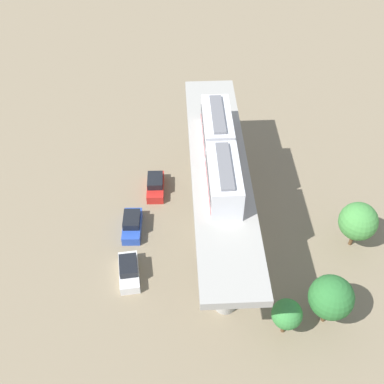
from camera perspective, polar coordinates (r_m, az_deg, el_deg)
The scene contains 9 objects.
ground_plane at distance 50.26m, azimuth 2.87°, elevation -4.18°, with size 120.00×120.00×0.00m, color #84755B.
viaduct at distance 45.63m, azimuth 3.16°, elevation 0.91°, with size 5.20×28.00×8.45m.
train at distance 43.33m, azimuth 3.31°, elevation 4.65°, with size 2.64×13.55×3.24m.
parked_car_white at distance 46.42m, azimuth -7.38°, elevation -9.09°, with size 2.19×4.35×1.76m.
parked_car_blue at distance 49.87m, azimuth -7.01°, elevation -3.78°, with size 1.95×4.26×1.76m.
parked_car_red at distance 53.46m, azimuth -4.29°, elevation 0.78°, with size 1.90×4.24×1.76m.
tree_near_viaduct at distance 42.60m, azimuth 15.93°, elevation -11.75°, with size 3.78×3.78×5.55m.
tree_mid_lot at distance 48.84m, azimuth 18.83°, elevation -3.26°, with size 3.70×3.70×5.28m.
tree_far_corner at distance 42.04m, azimuth 11.01°, elevation -13.84°, with size 2.58×2.58×4.02m.
Camera 1 is at (-4.02, -32.14, 38.43)m, focal length 45.70 mm.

